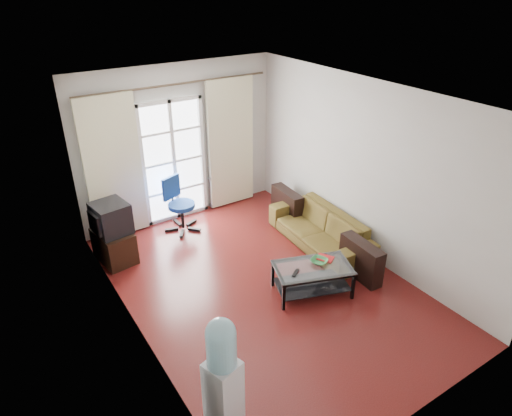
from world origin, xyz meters
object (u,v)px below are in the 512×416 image
at_px(sofa, 320,229).
at_px(task_chair, 181,215).
at_px(coffee_table, 312,276).
at_px(tv_stand, 114,246).
at_px(water_cooler, 223,377).
at_px(crt_tv, 110,218).

relative_size(sofa, task_chair, 2.13).
bearing_deg(coffee_table, task_chair, 106.47).
bearing_deg(tv_stand, sofa, -33.49).
height_order(sofa, water_cooler, water_cooler).
bearing_deg(water_cooler, crt_tv, 72.76).
distance_m(coffee_table, tv_stand, 3.05).
distance_m(sofa, tv_stand, 3.24).
relative_size(tv_stand, crt_tv, 1.18).
bearing_deg(water_cooler, tv_stand, 72.76).
xyz_separation_m(task_chair, water_cooler, (-1.31, -3.82, 0.45)).
height_order(coffee_table, water_cooler, water_cooler).
bearing_deg(coffee_table, sofa, 45.06).
distance_m(sofa, water_cooler, 3.68).
height_order(coffee_table, task_chair, task_chair).
relative_size(sofa, water_cooler, 1.44).
bearing_deg(water_cooler, coffee_table, 14.00).
height_order(sofa, crt_tv, crt_tv).
distance_m(coffee_table, water_cooler, 2.45).
height_order(coffee_table, tv_stand, tv_stand).
relative_size(coffee_table, tv_stand, 1.74).
distance_m(sofa, task_chair, 2.38).
bearing_deg(crt_tv, task_chair, 6.05).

